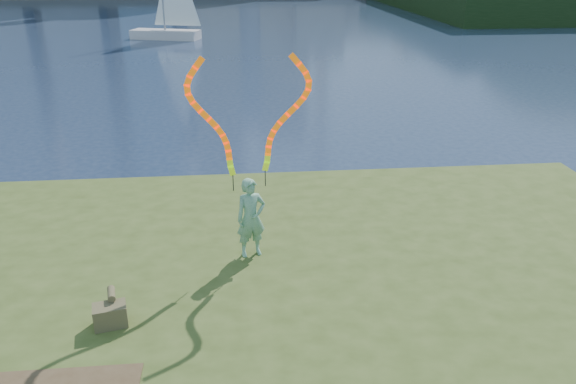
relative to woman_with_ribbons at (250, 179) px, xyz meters
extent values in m
plane|color=#1A2843|center=(-0.95, -1.16, -2.25)|extent=(320.00, 320.00, 0.00)
imported|color=#21743C|center=(0.00, -0.04, -0.72)|extent=(0.61, 0.48, 1.46)
cylinder|color=black|center=(-0.29, -0.02, -0.04)|extent=(0.02, 0.02, 0.30)
cylinder|color=black|center=(0.28, 0.14, -0.04)|extent=(0.02, 0.02, 0.30)
cube|color=brown|center=(-2.13, -1.95, -1.28)|extent=(0.53, 0.41, 0.34)
cylinder|color=brown|center=(-2.13, -1.72, -1.06)|extent=(0.18, 0.33, 0.11)
cube|color=silver|center=(-5.09, 34.28, -1.95)|extent=(5.27, 3.07, 0.70)
camera|label=1|loc=(-0.21, -8.98, 3.58)|focal=35.00mm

